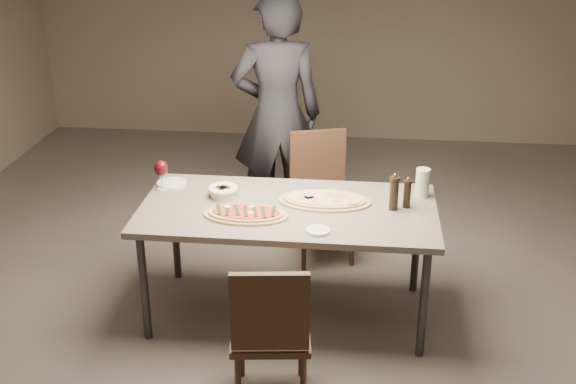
# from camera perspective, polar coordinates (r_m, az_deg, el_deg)

# --- Properties ---
(room) EXTENTS (7.00, 7.00, 7.00)m
(room) POSITION_cam_1_polar(r_m,az_deg,el_deg) (4.15, 0.00, 6.98)
(room) COLOR #5E5851
(room) RESTS_ON ground
(dining_table) EXTENTS (1.80, 0.90, 0.75)m
(dining_table) POSITION_cam_1_polar(r_m,az_deg,el_deg) (4.40, 0.00, -1.87)
(dining_table) COLOR slate
(dining_table) RESTS_ON ground
(zucchini_pizza) EXTENTS (0.50, 0.28, 0.05)m
(zucchini_pizza) POSITION_cam_1_polar(r_m,az_deg,el_deg) (4.26, -3.34, -1.73)
(zucchini_pizza) COLOR tan
(zucchini_pizza) RESTS_ON dining_table
(ham_pizza) EXTENTS (0.57, 0.32, 0.04)m
(ham_pizza) POSITION_cam_1_polar(r_m,az_deg,el_deg) (4.44, 2.90, -0.64)
(ham_pizza) COLOR tan
(ham_pizza) RESTS_ON dining_table
(bread_basket) EXTENTS (0.19, 0.19, 0.07)m
(bread_basket) POSITION_cam_1_polar(r_m,az_deg,el_deg) (4.53, -5.15, 0.12)
(bread_basket) COLOR beige
(bread_basket) RESTS_ON dining_table
(oil_dish) EXTENTS (0.14, 0.14, 0.02)m
(oil_dish) POSITION_cam_1_polar(r_m,az_deg,el_deg) (4.08, 2.39, -3.06)
(oil_dish) COLOR white
(oil_dish) RESTS_ON dining_table
(pepper_mill_left) EXTENTS (0.06, 0.06, 0.23)m
(pepper_mill_left) POSITION_cam_1_polar(r_m,az_deg,el_deg) (4.35, 8.38, -0.05)
(pepper_mill_left) COLOR black
(pepper_mill_left) RESTS_ON dining_table
(pepper_mill_right) EXTENTS (0.05, 0.05, 0.20)m
(pepper_mill_right) POSITION_cam_1_polar(r_m,az_deg,el_deg) (4.40, 9.39, -0.09)
(pepper_mill_right) COLOR black
(pepper_mill_right) RESTS_ON dining_table
(carafe) EXTENTS (0.09, 0.09, 0.18)m
(carafe) POSITION_cam_1_polar(r_m,az_deg,el_deg) (4.57, 10.58, 0.72)
(carafe) COLOR silver
(carafe) RESTS_ON dining_table
(wine_glass) EXTENTS (0.09, 0.09, 0.20)m
(wine_glass) POSITION_cam_1_polar(r_m,az_deg,el_deg) (4.65, -9.98, 1.78)
(wine_glass) COLOR silver
(wine_glass) RESTS_ON dining_table
(side_plate) EXTENTS (0.19, 0.19, 0.01)m
(side_plate) POSITION_cam_1_polar(r_m,az_deg,el_deg) (4.76, -9.17, 0.67)
(side_plate) COLOR white
(side_plate) RESTS_ON dining_table
(chair_near) EXTENTS (0.45, 0.45, 0.86)m
(chair_near) POSITION_cam_1_polar(r_m,az_deg,el_deg) (3.73, -1.40, -10.71)
(chair_near) COLOR #442B1C
(chair_near) RESTS_ON ground
(chair_far) EXTENTS (0.54, 0.54, 0.92)m
(chair_far) POSITION_cam_1_polar(r_m,az_deg,el_deg) (5.25, 2.59, 0.33)
(chair_far) COLOR #442B1C
(chair_far) RESTS_ON ground
(diner) EXTENTS (0.77, 0.59, 1.88)m
(diner) POSITION_cam_1_polar(r_m,az_deg,el_deg) (5.46, -0.87, 6.05)
(diner) COLOR black
(diner) RESTS_ON ground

